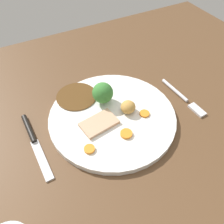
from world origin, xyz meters
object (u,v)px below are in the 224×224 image
at_px(dinner_plate, 112,117).
at_px(carrot_coin_side, 89,149).
at_px(broccoli_floret, 102,93).
at_px(roast_potato_left, 128,107).
at_px(meat_slice_main, 99,123).
at_px(knife, 33,139).
at_px(fork, 183,98).
at_px(carrot_coin_front, 145,114).
at_px(carrot_coin_back, 126,134).

xyz_separation_m(dinner_plate, carrot_coin_side, (0.09, 0.06, 0.01)).
bearing_deg(broccoli_floret, roast_potato_left, 125.48).
bearing_deg(roast_potato_left, meat_slice_main, 3.65).
height_order(meat_slice_main, knife, meat_slice_main).
height_order(broccoli_floret, fork, broccoli_floret).
bearing_deg(broccoli_floret, fork, 159.14).
xyz_separation_m(fork, knife, (0.38, -0.05, 0.00)).
relative_size(carrot_coin_side, fork, 0.15).
bearing_deg(knife, broccoli_floret, 96.06).
distance_m(roast_potato_left, carrot_coin_front, 0.04).
relative_size(dinner_plate, carrot_coin_front, 12.80).
xyz_separation_m(carrot_coin_front, carrot_coin_side, (0.15, 0.03, 0.00)).
bearing_deg(fork, roast_potato_left, -100.20).
distance_m(dinner_plate, knife, 0.18).
xyz_separation_m(roast_potato_left, carrot_coin_side, (0.12, 0.06, -0.01)).
xyz_separation_m(dinner_plate, broccoli_floret, (0.00, -0.05, 0.04)).
height_order(dinner_plate, carrot_coin_side, carrot_coin_side).
bearing_deg(carrot_coin_back, roast_potato_left, -123.53).
relative_size(carrot_coin_front, carrot_coin_side, 1.02).
bearing_deg(roast_potato_left, broccoli_floret, -54.52).
bearing_deg(carrot_coin_side, carrot_coin_front, -168.69).
bearing_deg(carrot_coin_front, meat_slice_main, -11.13).
bearing_deg(fork, meat_slice_main, -96.75).
distance_m(carrot_coin_front, carrot_coin_back, 0.08).
xyz_separation_m(dinner_plate, carrot_coin_front, (-0.07, 0.03, 0.01)).
height_order(dinner_plate, carrot_coin_back, carrot_coin_back).
distance_m(roast_potato_left, fork, 0.16).
distance_m(meat_slice_main, carrot_coin_side, 0.07).
bearing_deg(carrot_coin_side, knife, -42.52).
bearing_deg(carrot_coin_side, meat_slice_main, -131.99).
distance_m(meat_slice_main, roast_potato_left, 0.08).
bearing_deg(carrot_coin_front, carrot_coin_back, 25.07).
distance_m(carrot_coin_front, broccoli_floret, 0.11).
bearing_deg(dinner_plate, broccoli_floret, -88.42).
bearing_deg(broccoli_floret, carrot_coin_front, 130.37).
bearing_deg(carrot_coin_back, dinner_plate, -89.95).
bearing_deg(broccoli_floret, meat_slice_main, 58.23).
xyz_separation_m(roast_potato_left, fork, (-0.16, 0.02, -0.02)).
xyz_separation_m(carrot_coin_back, broccoli_floret, (0.00, -0.11, 0.03)).
bearing_deg(carrot_coin_back, broccoli_floret, -89.29).
bearing_deg(meat_slice_main, carrot_coin_front, 168.87).
height_order(dinner_plate, roast_potato_left, roast_potato_left).
xyz_separation_m(roast_potato_left, broccoli_floret, (0.04, -0.06, 0.01)).
distance_m(roast_potato_left, carrot_coin_side, 0.14).
xyz_separation_m(carrot_coin_back, carrot_coin_side, (0.09, -0.00, -0.00)).
distance_m(roast_potato_left, knife, 0.22).
bearing_deg(carrot_coin_back, knife, -26.08).
bearing_deg(carrot_coin_front, knife, -12.84).
xyz_separation_m(dinner_plate, knife, (0.18, -0.02, -0.00)).
xyz_separation_m(dinner_plate, carrot_coin_back, (-0.00, 0.07, 0.01)).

